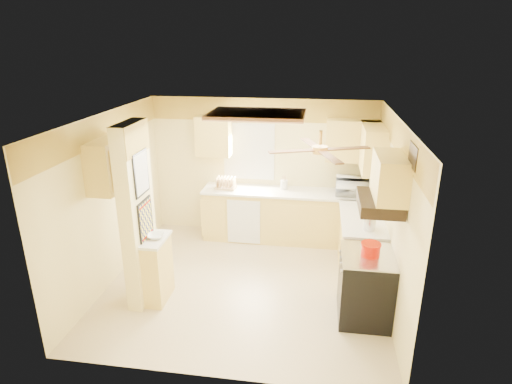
% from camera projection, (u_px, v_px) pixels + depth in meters
% --- Properties ---
extents(floor, '(4.00, 4.00, 0.00)m').
position_uv_depth(floor, '(245.00, 284.00, 6.41)').
color(floor, '#CBB38C').
rests_on(floor, ground).
extents(ceiling, '(4.00, 4.00, 0.00)m').
position_uv_depth(ceiling, '(244.00, 117.00, 5.56)').
color(ceiling, white).
rests_on(ceiling, wall_back).
extents(wall_back, '(4.00, 0.00, 4.00)m').
position_uv_depth(wall_back, '(263.00, 168.00, 7.75)').
color(wall_back, '#F3DF94').
rests_on(wall_back, floor).
extents(wall_front, '(4.00, 0.00, 4.00)m').
position_uv_depth(wall_front, '(211.00, 277.00, 4.22)').
color(wall_front, '#F3DF94').
rests_on(wall_front, floor).
extents(wall_left, '(0.00, 3.80, 3.80)m').
position_uv_depth(wall_left, '(110.00, 199.00, 6.27)').
color(wall_left, '#F3DF94').
rests_on(wall_left, floor).
extents(wall_right, '(0.00, 3.80, 3.80)m').
position_uv_depth(wall_right, '(392.00, 215.00, 5.71)').
color(wall_right, '#F3DF94').
rests_on(wall_right, floor).
extents(wallpaper_border, '(4.00, 0.02, 0.40)m').
position_uv_depth(wallpaper_border, '(263.00, 110.00, 7.38)').
color(wallpaper_border, yellow).
rests_on(wallpaper_border, wall_back).
extents(partition_column, '(0.20, 0.70, 2.50)m').
position_uv_depth(partition_column, '(137.00, 216.00, 5.66)').
color(partition_column, '#F3DF94').
rests_on(partition_column, floor).
extents(partition_ledge, '(0.25, 0.55, 0.90)m').
position_uv_depth(partition_ledge, '(158.00, 270.00, 5.90)').
color(partition_ledge, '#DEBF63').
rests_on(partition_ledge, floor).
extents(ledge_top, '(0.28, 0.58, 0.04)m').
position_uv_depth(ledge_top, '(155.00, 240.00, 5.74)').
color(ledge_top, silver).
rests_on(ledge_top, partition_ledge).
extents(lower_cabinets_back, '(3.00, 0.60, 0.90)m').
position_uv_depth(lower_cabinets_back, '(288.00, 217.00, 7.68)').
color(lower_cabinets_back, '#DEBF63').
rests_on(lower_cabinets_back, floor).
extents(lower_cabinets_right, '(0.60, 1.40, 0.90)m').
position_uv_depth(lower_cabinets_right, '(360.00, 246.00, 6.58)').
color(lower_cabinets_right, '#DEBF63').
rests_on(lower_cabinets_right, floor).
extents(countertop_back, '(3.04, 0.64, 0.04)m').
position_uv_depth(countertop_back, '(288.00, 192.00, 7.51)').
color(countertop_back, silver).
rests_on(countertop_back, lower_cabinets_back).
extents(countertop_right, '(0.64, 1.44, 0.04)m').
position_uv_depth(countertop_right, '(362.00, 218.00, 6.42)').
color(countertop_right, silver).
rests_on(countertop_right, lower_cabinets_right).
extents(dishwasher_panel, '(0.58, 0.02, 0.80)m').
position_uv_depth(dishwasher_panel, '(244.00, 222.00, 7.50)').
color(dishwasher_panel, white).
rests_on(dishwasher_panel, lower_cabinets_back).
extents(window, '(0.92, 0.02, 1.02)m').
position_uv_depth(window, '(249.00, 152.00, 7.67)').
color(window, white).
rests_on(window, wall_back).
extents(upper_cab_back_left, '(0.60, 0.35, 0.70)m').
position_uv_depth(upper_cab_back_left, '(214.00, 136.00, 7.50)').
color(upper_cab_back_left, '#DEBF63').
rests_on(upper_cab_back_left, wall_back).
extents(upper_cab_back_right, '(0.90, 0.35, 0.70)m').
position_uv_depth(upper_cab_back_right, '(353.00, 141.00, 7.17)').
color(upper_cab_back_right, '#DEBF63').
rests_on(upper_cab_back_right, wall_back).
extents(upper_cab_right, '(0.35, 1.00, 0.70)m').
position_uv_depth(upper_cab_right, '(373.00, 148.00, 6.69)').
color(upper_cab_right, '#DEBF63').
rests_on(upper_cab_right, wall_right).
extents(upper_cab_left_wall, '(0.35, 0.75, 0.70)m').
position_uv_depth(upper_cab_left_wall, '(109.00, 165.00, 5.80)').
color(upper_cab_left_wall, '#DEBF63').
rests_on(upper_cab_left_wall, wall_left).
extents(upper_cab_over_stove, '(0.35, 0.76, 0.52)m').
position_uv_depth(upper_cab_over_stove, '(390.00, 177.00, 4.98)').
color(upper_cab_over_stove, '#DEBF63').
rests_on(upper_cab_over_stove, wall_right).
extents(stove, '(0.68, 0.77, 0.92)m').
position_uv_depth(stove, '(365.00, 286.00, 5.51)').
color(stove, black).
rests_on(stove, floor).
extents(range_hood, '(0.50, 0.76, 0.14)m').
position_uv_depth(range_hood, '(380.00, 203.00, 5.11)').
color(range_hood, black).
rests_on(range_hood, upper_cab_over_stove).
extents(poster_menu, '(0.02, 0.42, 0.57)m').
position_uv_depth(poster_menu, '(141.00, 173.00, 5.44)').
color(poster_menu, black).
rests_on(poster_menu, partition_column).
extents(poster_nashville, '(0.02, 0.42, 0.57)m').
position_uv_depth(poster_nashville, '(146.00, 220.00, 5.66)').
color(poster_nashville, black).
rests_on(poster_nashville, partition_column).
extents(ceiling_light_panel, '(1.35, 0.95, 0.06)m').
position_uv_depth(ceiling_light_panel, '(257.00, 115.00, 6.03)').
color(ceiling_light_panel, brown).
rests_on(ceiling_light_panel, ceiling).
extents(ceiling_fan, '(1.15, 1.15, 0.26)m').
position_uv_depth(ceiling_fan, '(320.00, 149.00, 4.84)').
color(ceiling_fan, gold).
rests_on(ceiling_fan, ceiling).
extents(vent_grate, '(0.02, 0.40, 0.25)m').
position_uv_depth(vent_grate, '(413.00, 156.00, 4.52)').
color(vent_grate, black).
rests_on(vent_grate, wall_right).
extents(microwave, '(0.55, 0.38, 0.30)m').
position_uv_depth(microwave, '(352.00, 186.00, 7.28)').
color(microwave, white).
rests_on(microwave, countertop_back).
extents(bowl, '(0.26, 0.26, 0.05)m').
position_uv_depth(bowl, '(156.00, 236.00, 5.74)').
color(bowl, white).
rests_on(bowl, ledge_top).
extents(dutch_oven, '(0.25, 0.25, 0.17)m').
position_uv_depth(dutch_oven, '(371.00, 249.00, 5.31)').
color(dutch_oven, '#B91000').
rests_on(dutch_oven, stove).
extents(kettle, '(0.17, 0.17, 0.26)m').
position_uv_depth(kettle, '(370.00, 222.00, 5.96)').
color(kettle, silver).
rests_on(kettle, countertop_right).
extents(dish_rack, '(0.36, 0.27, 0.20)m').
position_uv_depth(dish_rack, '(226.00, 184.00, 7.62)').
color(dish_rack, tan).
rests_on(dish_rack, countertop_back).
extents(utensil_crock, '(0.13, 0.13, 0.25)m').
position_uv_depth(utensil_crock, '(284.00, 184.00, 7.59)').
color(utensil_crock, white).
rests_on(utensil_crock, countertop_back).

